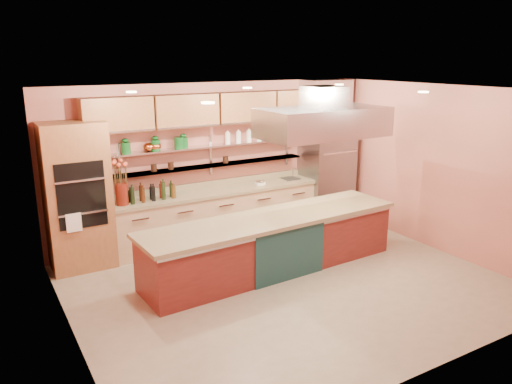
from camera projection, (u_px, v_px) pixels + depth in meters
floor at (288, 284)px, 7.34m from camera, size 6.00×5.00×0.02m
ceiling at (292, 90)px, 6.60m from camera, size 6.00×5.00×0.02m
wall_back at (212, 161)px, 9.05m from camera, size 6.00×0.04×2.80m
wall_front at (433, 250)px, 4.89m from camera, size 6.00×0.04×2.80m
wall_left at (65, 228)px, 5.50m from camera, size 0.04×5.00×2.80m
wall_right at (437, 169)px, 8.43m from camera, size 0.04×5.00×2.80m
oven_stack at (78, 197)px, 7.65m from camera, size 0.95×0.64×2.30m
refrigerator at (327, 169)px, 9.99m from camera, size 0.95×0.72×2.10m
back_counter at (218, 215)px, 9.02m from camera, size 3.84×0.64×0.93m
wall_shelf_lower at (213, 165)px, 8.93m from camera, size 3.60×0.26×0.03m
wall_shelf_upper at (213, 146)px, 8.84m from camera, size 3.60×0.26×0.03m
upper_cabinets at (216, 109)px, 8.65m from camera, size 4.60×0.36×0.55m
range_hood at (323, 122)px, 7.69m from camera, size 2.00×1.00×0.45m
ceiling_downlights at (284, 92)px, 6.77m from camera, size 4.00×2.80×0.02m
island at (273, 243)px, 7.73m from camera, size 4.19×1.10×0.87m
flower_vase at (122, 194)px, 7.96m from camera, size 0.26×0.26×0.35m
oil_bottle_cluster at (152, 193)px, 8.22m from camera, size 0.83×0.28×0.26m
kitchen_scale at (260, 182)px, 9.26m from camera, size 0.20×0.17×0.09m
bar_faucet at (293, 173)px, 9.72m from camera, size 0.04×0.04×0.20m
copper_kettle at (148, 147)px, 8.24m from camera, size 0.20×0.20×0.14m
green_canister at (179, 143)px, 8.50m from camera, size 0.18×0.18×0.19m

